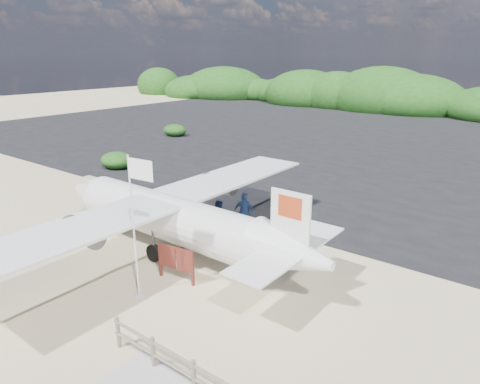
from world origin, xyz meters
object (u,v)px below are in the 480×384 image
Objects in this scene: crew_a at (155,212)px; aircraft_small at (311,123)px; crew_b at (218,218)px; flagpole at (139,296)px; crew_c at (245,212)px; baggage_cart at (128,216)px; signboard at (177,280)px.

aircraft_small is at bearing -83.15° from crew_a.
flagpole is at bearing 86.49° from crew_b.
baggage_cart is at bearing 11.41° from crew_c.
flagpole reaches higher than aircraft_small.
crew_a is 0.91× the size of crew_b.
aircraft_small is at bearing 103.39° from signboard.
aircraft_small reaches higher than baggage_cart.
crew_c is (-0.56, 7.06, 0.95)m from flagpole.
crew_a is 0.21× the size of aircraft_small.
crew_a reaches higher than baggage_cart.
crew_b is at bearing 101.49° from flagpole.
flagpole is 6.44m from crew_a.
signboard reaches higher than baggage_cart.
crew_b reaches higher than baggage_cart.
crew_b is (3.13, 1.14, 0.08)m from crew_a.
crew_c is at bearing 94.53° from flagpole.
crew_c reaches higher than baggage_cart.
signboard is 5.62m from crew_a.
crew_c reaches higher than crew_a.
crew_b is (5.40, 1.04, 0.87)m from baggage_cart.
signboard is 0.23× the size of aircraft_small.
crew_b is 0.23× the size of aircraft_small.
flagpole is at bearing -25.84° from baggage_cart.
crew_a is 35.61m from aircraft_small.
crew_b is at bearing 21.13° from baggage_cart.
signboard is at bearing 89.65° from crew_c.
flagpole reaches higher than crew_c.
baggage_cart is 5.57m from crew_b.
flagpole reaches higher than crew_b.
flagpole is at bearing -107.70° from signboard.
signboard is at bearing -14.80° from baggage_cart.
crew_a is at bearing 138.52° from signboard.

